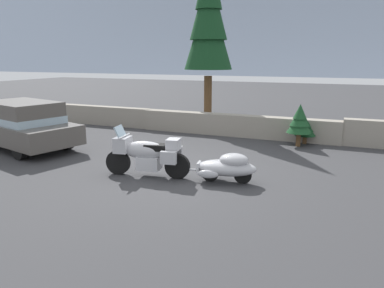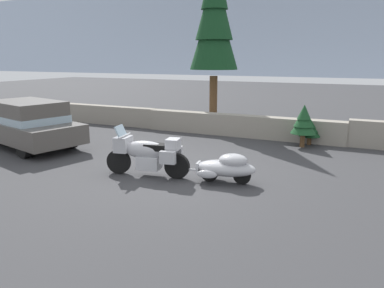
% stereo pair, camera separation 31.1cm
% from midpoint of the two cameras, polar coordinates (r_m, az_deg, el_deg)
% --- Properties ---
extents(ground_plane, '(80.00, 80.00, 0.00)m').
position_cam_midpoint_polar(ground_plane, '(10.07, -1.50, -4.61)').
color(ground_plane, '#38383A').
extents(stone_guard_wall, '(24.00, 0.54, 0.96)m').
position_cam_midpoint_polar(stone_guard_wall, '(14.89, 9.17, 2.80)').
color(stone_guard_wall, gray).
rests_on(stone_guard_wall, ground).
extents(distant_ridgeline, '(240.00, 80.00, 16.00)m').
position_cam_midpoint_polar(distant_ridgeline, '(104.34, 23.47, 14.73)').
color(distant_ridgeline, '#99A8BF').
rests_on(distant_ridgeline, ground).
extents(touring_motorcycle, '(2.30, 0.98, 1.33)m').
position_cam_midpoint_polar(touring_motorcycle, '(9.79, -6.07, -1.42)').
color(touring_motorcycle, black).
rests_on(touring_motorcycle, ground).
extents(car_shaped_trailer, '(2.23, 0.96, 0.76)m').
position_cam_midpoint_polar(car_shaped_trailer, '(9.31, 6.24, -3.53)').
color(car_shaped_trailer, black).
rests_on(car_shaped_trailer, ground).
extents(suv_at_left_edge, '(5.14, 3.09, 1.63)m').
position_cam_midpoint_polar(suv_at_left_edge, '(14.12, -23.60, 2.96)').
color(suv_at_left_edge, black).
rests_on(suv_at_left_edge, ground).
extents(pine_tree_tall, '(2.18, 2.18, 7.84)m').
position_cam_midpoint_polar(pine_tree_tall, '(17.37, 4.01, 19.15)').
color(pine_tree_tall, brown).
rests_on(pine_tree_tall, ground).
extents(pine_sapling_near, '(0.87, 0.87, 1.50)m').
position_cam_midpoint_polar(pine_sapling_near, '(13.50, 17.44, 3.44)').
color(pine_sapling_near, brown).
rests_on(pine_sapling_near, ground).
extents(pine_sapling_farther, '(0.75, 0.75, 0.94)m').
position_cam_midpoint_polar(pine_sapling_farther, '(14.03, 18.29, 2.27)').
color(pine_sapling_farther, brown).
rests_on(pine_sapling_farther, ground).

